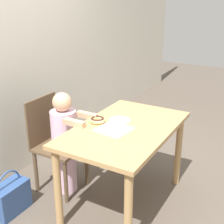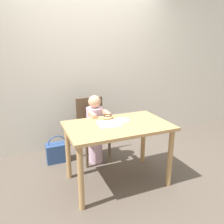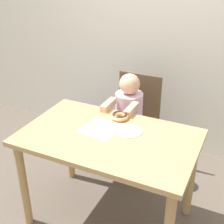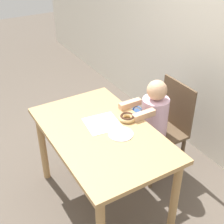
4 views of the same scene
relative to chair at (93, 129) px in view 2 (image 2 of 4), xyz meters
The scene contains 9 objects.
ground_plane 0.83m from the chair, 82.70° to the right, with size 12.00×12.00×0.00m, color brown.
wall_back 0.96m from the chair, 80.78° to the left, with size 8.00×0.05×2.50m.
dining_table 0.71m from the chair, 82.70° to the right, with size 1.18×0.73×0.74m.
chair is the anchor object (origin of this frame).
child_figure 0.13m from the chair, 90.00° to the right, with size 0.24×0.41×0.97m.
donut 0.54m from the chair, 82.42° to the right, with size 0.13×0.13×0.04m.
napkin 0.69m from the chair, 89.80° to the right, with size 0.28×0.28×0.00m.
handbag 0.60m from the chair, 169.54° to the left, with size 0.32×0.17×0.40m.
plate 0.67m from the chair, 71.86° to the right, with size 0.18×0.18×0.01m.
Camera 2 is at (-0.96, -2.13, 1.58)m, focal length 35.00 mm.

